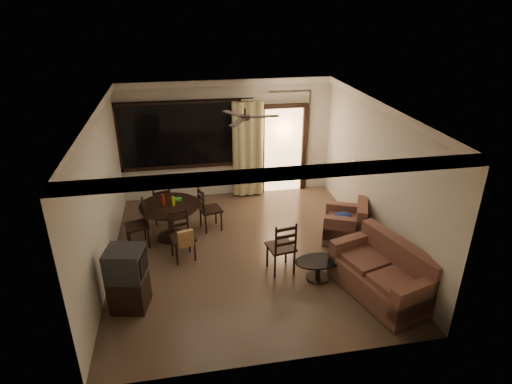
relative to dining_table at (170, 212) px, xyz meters
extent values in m
plane|color=#7F6651|center=(1.41, -0.83, -0.58)|extent=(5.50, 5.50, 0.00)
plane|color=beige|center=(1.41, 1.92, 0.82)|extent=(5.00, 0.00, 5.00)
plane|color=beige|center=(1.41, -3.58, 0.82)|extent=(5.00, 0.00, 5.00)
plane|color=beige|center=(-1.09, -0.83, 0.82)|extent=(0.00, 5.50, 5.50)
plane|color=beige|center=(3.91, -0.83, 0.82)|extent=(0.00, 5.50, 5.50)
plane|color=white|center=(1.41, -0.83, 2.22)|extent=(5.50, 5.50, 0.00)
cube|color=black|center=(0.31, 1.89, 0.99)|extent=(2.70, 0.04, 1.45)
cylinder|color=black|center=(0.41, 1.80, 1.80)|extent=(3.20, 0.03, 0.03)
cube|color=#FFC684|center=(2.76, 1.87, 0.47)|extent=(0.91, 0.03, 2.08)
cube|color=white|center=(3.89, 0.22, 0.72)|extent=(0.02, 0.18, 0.12)
cylinder|color=black|center=(1.41, -0.83, 2.16)|extent=(0.03, 0.03, 0.12)
cylinder|color=black|center=(1.41, -0.83, 2.07)|extent=(0.16, 0.16, 0.08)
cylinder|color=black|center=(0.00, 0.00, 0.14)|extent=(1.18, 1.18, 0.04)
cylinder|color=black|center=(0.00, 0.00, -0.22)|extent=(0.12, 0.12, 0.69)
cylinder|color=black|center=(0.00, 0.00, -0.57)|extent=(0.59, 0.59, 0.03)
cylinder|color=maroon|center=(-0.11, 0.02, 0.27)|extent=(0.06, 0.06, 0.22)
cylinder|color=#B5B313|center=(0.09, -0.03, 0.25)|extent=(0.06, 0.06, 0.18)
cube|color=#308A29|center=(0.18, 0.17, 0.18)|extent=(0.14, 0.10, 0.05)
cube|color=black|center=(-0.64, -0.22, -0.13)|extent=(0.51, 0.51, 0.04)
cube|color=black|center=(0.82, 0.22, -0.13)|extent=(0.51, 0.51, 0.04)
cube|color=black|center=(0.22, -0.82, -0.13)|extent=(0.51, 0.51, 0.04)
cube|color=tan|center=(0.28, -1.04, -0.03)|extent=(0.29, 0.15, 0.32)
cube|color=black|center=(-0.21, 0.77, -0.13)|extent=(0.51, 0.51, 0.04)
cube|color=black|center=(-0.64, -2.05, -0.30)|extent=(0.64, 0.60, 0.56)
cube|color=black|center=(-0.64, -2.05, 0.22)|extent=(0.64, 0.60, 0.50)
cube|color=black|center=(-0.37, -2.11, 0.22)|extent=(0.10, 0.39, 0.34)
cube|color=#44221F|center=(3.36, -2.47, -0.35)|extent=(1.33, 1.86, 0.42)
cube|color=#44221F|center=(3.68, -2.37, -0.01)|extent=(0.68, 1.67, 0.68)
cube|color=#44221F|center=(3.57, -3.18, -0.14)|extent=(0.91, 0.44, 0.52)
cube|color=#44221F|center=(3.14, -1.75, -0.14)|extent=(0.91, 0.44, 0.52)
cube|color=#44221F|center=(3.31, -2.48, -0.11)|extent=(1.02, 1.59, 0.13)
cube|color=#44221F|center=(3.42, -0.69, -0.37)|extent=(1.06, 1.06, 0.38)
cube|color=#44221F|center=(3.70, -0.81, -0.06)|extent=(0.49, 0.81, 0.61)
cube|color=#44221F|center=(3.30, -0.98, -0.19)|extent=(0.81, 0.47, 0.47)
cube|color=#44221F|center=(3.55, -0.40, -0.19)|extent=(0.81, 0.47, 0.47)
cube|color=#44221F|center=(3.38, -0.67, -0.16)|extent=(0.76, 0.79, 0.11)
ellipsoid|color=navy|center=(3.38, -0.67, -0.05)|extent=(0.34, 0.28, 0.10)
ellipsoid|color=black|center=(2.50, -1.86, -0.23)|extent=(0.82, 0.49, 0.03)
cylinder|color=black|center=(2.50, -1.86, -0.41)|extent=(0.09, 0.09, 0.33)
cylinder|color=black|center=(2.50, -1.86, -0.57)|extent=(0.40, 0.40, 0.03)
cube|color=black|center=(1.91, -1.51, -0.10)|extent=(0.52, 0.52, 0.04)
camera|label=1|loc=(0.34, -7.73, 3.92)|focal=30.00mm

